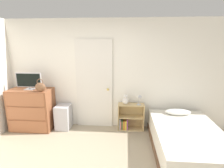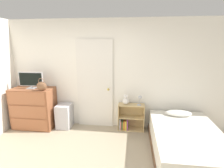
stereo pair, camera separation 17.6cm
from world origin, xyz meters
name	(u,v)px [view 2 (the right image)]	position (x,y,z in m)	size (l,w,h in m)	color
wall_back	(95,75)	(0.00, 1.95, 1.27)	(10.00, 0.06, 2.55)	white
door_closed	(95,84)	(0.01, 1.90, 1.05)	(0.86, 0.09, 2.10)	silver
dresser	(34,108)	(-1.45, 1.64, 0.49)	(0.96, 0.53, 0.97)	brown
tv	(31,80)	(-1.45, 1.63, 1.18)	(0.59, 0.16, 0.39)	#B7B7BC
handbag	(42,86)	(-1.10, 1.48, 1.08)	(0.23, 0.12, 0.29)	brown
storage_bin	(64,116)	(-0.72, 1.71, 0.29)	(0.33, 0.38, 0.57)	silver
bookshelf	(129,119)	(0.84, 1.79, 0.26)	(0.61, 0.24, 0.63)	tan
teddy_bear	(126,100)	(0.75, 1.78, 0.73)	(0.15, 0.15, 0.23)	silver
desk_lamp	(140,99)	(1.07, 1.74, 0.79)	(0.11, 0.10, 0.24)	#B2B2B7
bed	(186,142)	(1.91, 0.95, 0.24)	(1.23, 1.92, 0.59)	brown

